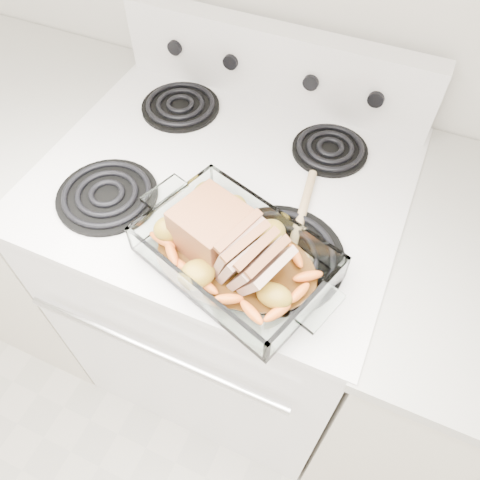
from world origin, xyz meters
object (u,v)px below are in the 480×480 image
at_px(electric_range, 228,282).
at_px(pork_roast, 220,241).
at_px(counter_right, 457,373).
at_px(counter_left, 46,215).
at_px(baking_dish, 236,258).

relative_size(electric_range, pork_roast, 5.21).
height_order(electric_range, counter_right, electric_range).
bearing_deg(electric_range, counter_left, -179.90).
relative_size(counter_left, baking_dish, 2.78).
bearing_deg(baking_dish, electric_range, 138.96).
distance_m(counter_left, counter_right, 1.33).
xyz_separation_m(electric_range, counter_right, (0.66, -0.00, -0.02)).
bearing_deg(pork_roast, counter_left, 160.56).
xyz_separation_m(counter_right, pork_roast, (-0.57, -0.21, 0.53)).
bearing_deg(electric_range, baking_dish, -59.52).
distance_m(baking_dish, pork_roast, 0.05).
bearing_deg(pork_roast, baking_dish, -4.09).
distance_m(electric_range, baking_dish, 0.54).
bearing_deg(counter_left, baking_dish, -14.79).
relative_size(electric_range, baking_dish, 3.33).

